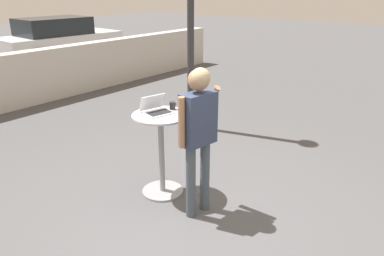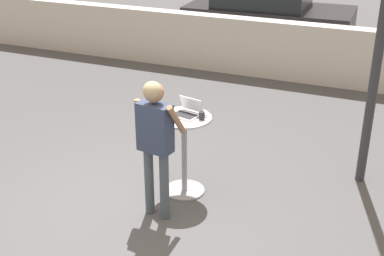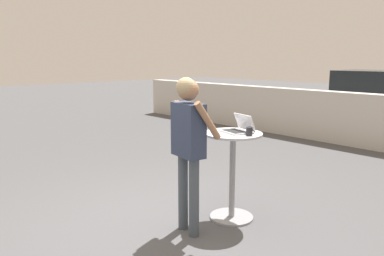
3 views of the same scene
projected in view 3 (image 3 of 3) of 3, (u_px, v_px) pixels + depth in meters
ground_plane at (164, 226)px, 4.30m from camera, size 50.00×50.00×0.00m
pavement_kerb at (371, 121)px, 7.94m from camera, size 14.91×0.35×1.17m
cafe_table at (232, 168)px, 4.41m from camera, size 0.68×0.68×1.05m
laptop at (238, 128)px, 4.36m from camera, size 0.39×0.37×0.21m
coffee_mug at (249, 131)px, 4.16m from camera, size 0.11×0.07×0.10m
standing_person at (188, 136)px, 3.96m from camera, size 0.57×0.34×1.71m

